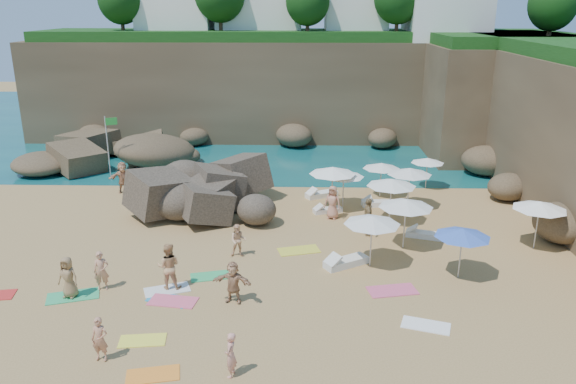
{
  "coord_description": "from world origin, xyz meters",
  "views": [
    {
      "loc": [
        2.7,
        -23.09,
        10.66
      ],
      "look_at": [
        2.0,
        3.0,
        2.0
      ],
      "focal_mm": 35.0,
      "sensor_mm": 36.0,
      "label": 1
    }
  ],
  "objects_px": {
    "flag_pole": "(109,139)",
    "person_stand_0": "(101,271)",
    "rock_outcrop": "(200,210)",
    "person_stand_3": "(368,217)",
    "person_stand_6": "(231,355)",
    "parasol_1": "(410,171)",
    "parasol_0": "(344,174)",
    "person_stand_4": "(333,202)",
    "person_stand_5": "(123,177)",
    "person_stand_1": "(169,266)",
    "parasol_2": "(428,161)",
    "lounger_0": "(228,205)",
    "person_stand_2": "(246,170)"
  },
  "relations": [
    {
      "from": "rock_outcrop",
      "to": "person_stand_6",
      "type": "relative_size",
      "value": 4.76
    },
    {
      "from": "flag_pole",
      "to": "parasol_0",
      "type": "relative_size",
      "value": 1.79
    },
    {
      "from": "rock_outcrop",
      "to": "lounger_0",
      "type": "bearing_deg",
      "value": 16.99
    },
    {
      "from": "parasol_0",
      "to": "person_stand_5",
      "type": "bearing_deg",
      "value": 169.52
    },
    {
      "from": "person_stand_3",
      "to": "person_stand_6",
      "type": "bearing_deg",
      "value": 151.24
    },
    {
      "from": "flag_pole",
      "to": "person_stand_5",
      "type": "bearing_deg",
      "value": -60.82
    },
    {
      "from": "person_stand_1",
      "to": "flag_pole",
      "type": "bearing_deg",
      "value": -66.1
    },
    {
      "from": "parasol_0",
      "to": "person_stand_6",
      "type": "bearing_deg",
      "value": -106.14
    },
    {
      "from": "parasol_0",
      "to": "flag_pole",
      "type": "bearing_deg",
      "value": 159.77
    },
    {
      "from": "parasol_0",
      "to": "person_stand_6",
      "type": "xyz_separation_m",
      "value": [
        -4.37,
        -15.1,
        -1.23
      ]
    },
    {
      "from": "parasol_0",
      "to": "lounger_0",
      "type": "height_order",
      "value": "parasol_0"
    },
    {
      "from": "flag_pole",
      "to": "person_stand_5",
      "type": "height_order",
      "value": "flag_pole"
    },
    {
      "from": "parasol_2",
      "to": "person_stand_0",
      "type": "bearing_deg",
      "value": -138.91
    },
    {
      "from": "flag_pole",
      "to": "parasol_1",
      "type": "distance_m",
      "value": 19.05
    },
    {
      "from": "parasol_2",
      "to": "lounger_0",
      "type": "height_order",
      "value": "parasol_2"
    },
    {
      "from": "person_stand_0",
      "to": "person_stand_1",
      "type": "xyz_separation_m",
      "value": [
        2.63,
        0.16,
        0.15
      ]
    },
    {
      "from": "parasol_2",
      "to": "person_stand_2",
      "type": "relative_size",
      "value": 1.2
    },
    {
      "from": "parasol_2",
      "to": "person_stand_3",
      "type": "bearing_deg",
      "value": -119.94
    },
    {
      "from": "person_stand_3",
      "to": "person_stand_2",
      "type": "bearing_deg",
      "value": 35.2
    },
    {
      "from": "rock_outcrop",
      "to": "person_stand_0",
      "type": "relative_size",
      "value": 4.33
    },
    {
      "from": "parasol_1",
      "to": "person_stand_0",
      "type": "bearing_deg",
      "value": -144.32
    },
    {
      "from": "person_stand_1",
      "to": "person_stand_3",
      "type": "height_order",
      "value": "person_stand_1"
    },
    {
      "from": "parasol_2",
      "to": "person_stand_5",
      "type": "height_order",
      "value": "parasol_2"
    },
    {
      "from": "parasol_2",
      "to": "person_stand_6",
      "type": "relative_size",
      "value": 1.38
    },
    {
      "from": "person_stand_0",
      "to": "person_stand_5",
      "type": "relative_size",
      "value": 0.86
    },
    {
      "from": "flag_pole",
      "to": "person_stand_0",
      "type": "distance_m",
      "value": 15.96
    },
    {
      "from": "person_stand_4",
      "to": "parasol_1",
      "type": "bearing_deg",
      "value": 44.76
    },
    {
      "from": "parasol_1",
      "to": "person_stand_6",
      "type": "bearing_deg",
      "value": -117.69
    },
    {
      "from": "rock_outcrop",
      "to": "person_stand_1",
      "type": "xyz_separation_m",
      "value": [
        0.4,
        -8.93,
        0.95
      ]
    },
    {
      "from": "person_stand_4",
      "to": "lounger_0",
      "type": "bearing_deg",
      "value": -172.06
    },
    {
      "from": "rock_outcrop",
      "to": "person_stand_0",
      "type": "xyz_separation_m",
      "value": [
        -2.23,
        -9.1,
        0.8
      ]
    },
    {
      "from": "rock_outcrop",
      "to": "person_stand_4",
      "type": "distance_m",
      "value": 7.35
    },
    {
      "from": "person_stand_0",
      "to": "person_stand_6",
      "type": "bearing_deg",
      "value": -57.17
    },
    {
      "from": "person_stand_6",
      "to": "person_stand_0",
      "type": "bearing_deg",
      "value": -124.04
    },
    {
      "from": "person_stand_4",
      "to": "person_stand_6",
      "type": "height_order",
      "value": "person_stand_4"
    },
    {
      "from": "parasol_2",
      "to": "person_stand_5",
      "type": "distance_m",
      "value": 18.43
    },
    {
      "from": "parasol_1",
      "to": "lounger_0",
      "type": "height_order",
      "value": "parasol_1"
    },
    {
      "from": "flag_pole",
      "to": "rock_outcrop",
      "type": "bearing_deg",
      "value": -41.86
    },
    {
      "from": "lounger_0",
      "to": "flag_pole",
      "type": "bearing_deg",
      "value": 128.79
    },
    {
      "from": "person_stand_4",
      "to": "person_stand_6",
      "type": "bearing_deg",
      "value": -83.14
    },
    {
      "from": "lounger_0",
      "to": "person_stand_2",
      "type": "height_order",
      "value": "person_stand_2"
    },
    {
      "from": "parasol_2",
      "to": "parasol_1",
      "type": "bearing_deg",
      "value": -115.75
    },
    {
      "from": "person_stand_3",
      "to": "person_stand_6",
      "type": "relative_size",
      "value": 1.3
    },
    {
      "from": "person_stand_0",
      "to": "person_stand_3",
      "type": "bearing_deg",
      "value": 13.45
    },
    {
      "from": "parasol_2",
      "to": "person_stand_3",
      "type": "relative_size",
      "value": 1.06
    },
    {
      "from": "flag_pole",
      "to": "person_stand_4",
      "type": "height_order",
      "value": "flag_pole"
    },
    {
      "from": "parasol_2",
      "to": "rock_outcrop",
      "type": "bearing_deg",
      "value": -161.64
    },
    {
      "from": "person_stand_3",
      "to": "person_stand_4",
      "type": "height_order",
      "value": "person_stand_3"
    },
    {
      "from": "person_stand_3",
      "to": "person_stand_4",
      "type": "distance_m",
      "value": 2.77
    },
    {
      "from": "parasol_1",
      "to": "person_stand_1",
      "type": "relative_size",
      "value": 1.27
    }
  ]
}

